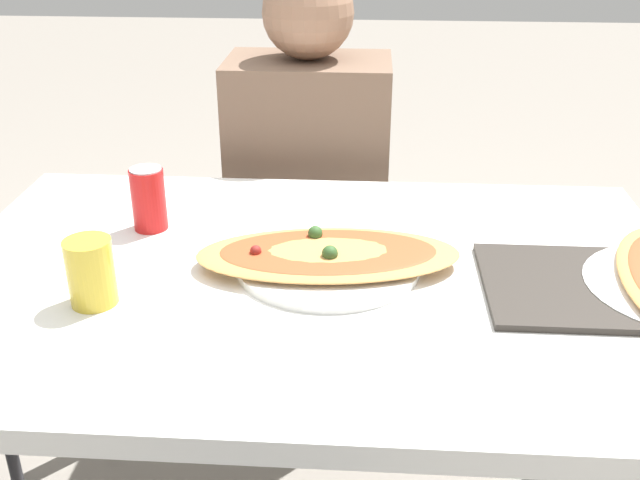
% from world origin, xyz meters
% --- Properties ---
extents(dining_table, '(1.32, 0.88, 0.75)m').
position_xyz_m(dining_table, '(0.00, 0.00, 0.68)').
color(dining_table, white).
rests_on(dining_table, ground_plane).
extents(chair_far_seated, '(0.40, 0.40, 0.88)m').
position_xyz_m(chair_far_seated, '(-0.06, 0.77, 0.49)').
color(chair_far_seated, '#4C4C4C').
rests_on(chair_far_seated, ground_plane).
extents(person_seated, '(0.41, 0.29, 1.20)m').
position_xyz_m(person_seated, '(-0.06, 0.66, 0.71)').
color(person_seated, '#2D2D38').
rests_on(person_seated, ground_plane).
extents(pizza_main, '(0.49, 0.33, 0.05)m').
position_xyz_m(pizza_main, '(0.03, 0.02, 0.77)').
color(pizza_main, white).
rests_on(pizza_main, dining_table).
extents(soda_can, '(0.07, 0.07, 0.12)m').
position_xyz_m(soda_can, '(-0.33, 0.16, 0.82)').
color(soda_can, red).
rests_on(soda_can, dining_table).
extents(drink_glass, '(0.08, 0.08, 0.11)m').
position_xyz_m(drink_glass, '(-0.35, -0.13, 0.81)').
color(drink_glass, gold).
rests_on(drink_glass, dining_table).
extents(serving_tray, '(0.43, 0.28, 0.01)m').
position_xyz_m(serving_tray, '(0.51, -0.03, 0.76)').
color(serving_tray, '#332D28').
rests_on(serving_tray, dining_table).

